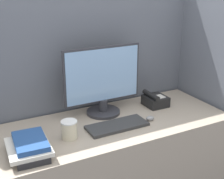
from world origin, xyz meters
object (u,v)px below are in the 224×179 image
object	(u,v)px
keyboard	(117,126)
mouse	(150,118)
coffee_cup	(69,130)
book_stack	(30,147)
monitor	(103,83)
desk_telephone	(155,100)

from	to	relation	value
keyboard	mouse	world-z (taller)	mouse
coffee_cup	book_stack	distance (m)	0.27
coffee_cup	book_stack	world-z (taller)	coffee_cup
monitor	book_stack	world-z (taller)	monitor
keyboard	mouse	bearing A→B (deg)	-3.55
coffee_cup	desk_telephone	xyz separation A→B (m)	(0.75, 0.18, -0.01)
mouse	book_stack	xyz separation A→B (m)	(-0.83, -0.05, 0.03)
desk_telephone	book_stack	bearing A→B (deg)	-166.13
monitor	keyboard	world-z (taller)	monitor
monitor	keyboard	xyz separation A→B (m)	(-0.02, -0.24, -0.22)
monitor	desk_telephone	xyz separation A→B (m)	(0.40, -0.06, -0.18)
book_stack	monitor	bearing A→B (deg)	27.18
mouse	book_stack	size ratio (longest dim) A/B	0.20
book_stack	desk_telephone	size ratio (longest dim) A/B	1.62
desk_telephone	keyboard	bearing A→B (deg)	-156.74
mouse	book_stack	world-z (taller)	book_stack
monitor	coffee_cup	size ratio (longest dim) A/B	4.98
coffee_cup	keyboard	bearing A→B (deg)	-0.84
coffee_cup	desk_telephone	bearing A→B (deg)	13.33
keyboard	book_stack	bearing A→B (deg)	-173.51
keyboard	desk_telephone	bearing A→B (deg)	23.26
coffee_cup	mouse	bearing A→B (deg)	-2.01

